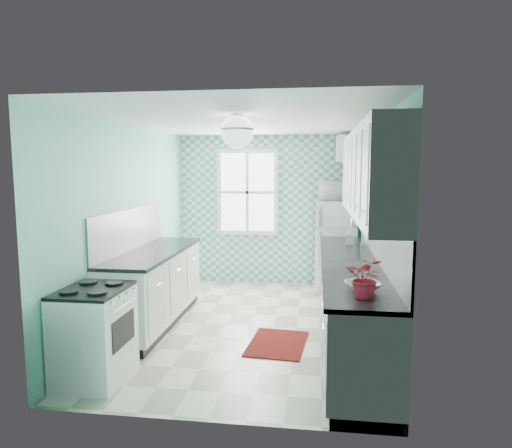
# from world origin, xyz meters

# --- Properties ---
(floor) EXTENTS (3.00, 4.40, 0.02)m
(floor) POSITION_xyz_m (0.00, 0.00, -0.01)
(floor) COLOR silver
(floor) RESTS_ON ground
(ceiling) EXTENTS (3.00, 4.40, 0.02)m
(ceiling) POSITION_xyz_m (0.00, 0.00, 2.51)
(ceiling) COLOR white
(ceiling) RESTS_ON wall_back
(wall_back) EXTENTS (3.00, 0.02, 2.50)m
(wall_back) POSITION_xyz_m (0.00, 2.21, 1.25)
(wall_back) COLOR #75CBBA
(wall_back) RESTS_ON floor
(wall_front) EXTENTS (3.00, 0.02, 2.50)m
(wall_front) POSITION_xyz_m (0.00, -2.21, 1.25)
(wall_front) COLOR #75CBBA
(wall_front) RESTS_ON floor
(wall_left) EXTENTS (0.02, 4.40, 2.50)m
(wall_left) POSITION_xyz_m (-1.51, 0.00, 1.25)
(wall_left) COLOR #75CBBA
(wall_left) RESTS_ON floor
(wall_right) EXTENTS (0.02, 4.40, 2.50)m
(wall_right) POSITION_xyz_m (1.51, 0.00, 1.25)
(wall_right) COLOR #75CBBA
(wall_right) RESTS_ON floor
(accent_wall) EXTENTS (3.00, 0.01, 2.50)m
(accent_wall) POSITION_xyz_m (0.00, 2.19, 1.25)
(accent_wall) COLOR #59A49A
(accent_wall) RESTS_ON wall_back
(window) EXTENTS (1.04, 0.05, 1.44)m
(window) POSITION_xyz_m (-0.35, 2.16, 1.55)
(window) COLOR white
(window) RESTS_ON wall_back
(backsplash_right) EXTENTS (0.02, 3.60, 0.51)m
(backsplash_right) POSITION_xyz_m (1.49, -0.40, 1.20)
(backsplash_right) COLOR white
(backsplash_right) RESTS_ON wall_right
(backsplash_left) EXTENTS (0.02, 2.15, 0.51)m
(backsplash_left) POSITION_xyz_m (-1.49, -0.07, 1.20)
(backsplash_left) COLOR white
(backsplash_left) RESTS_ON wall_left
(upper_cabinets_right) EXTENTS (0.33, 3.20, 0.90)m
(upper_cabinets_right) POSITION_xyz_m (1.33, -0.60, 1.90)
(upper_cabinets_right) COLOR white
(upper_cabinets_right) RESTS_ON wall_right
(upper_cabinet_fridge) EXTENTS (0.40, 0.74, 0.40)m
(upper_cabinet_fridge) POSITION_xyz_m (1.30, 1.83, 2.25)
(upper_cabinet_fridge) COLOR white
(upper_cabinet_fridge) RESTS_ON wall_right
(ceiling_light) EXTENTS (0.34, 0.34, 0.35)m
(ceiling_light) POSITION_xyz_m (0.00, -0.80, 2.32)
(ceiling_light) COLOR silver
(ceiling_light) RESTS_ON ceiling
(base_cabinets_right) EXTENTS (0.60, 3.60, 0.90)m
(base_cabinets_right) POSITION_xyz_m (1.20, -0.40, 0.45)
(base_cabinets_right) COLOR white
(base_cabinets_right) RESTS_ON floor
(countertop_right) EXTENTS (0.63, 3.60, 0.04)m
(countertop_right) POSITION_xyz_m (1.19, -0.40, 0.92)
(countertop_right) COLOR black
(countertop_right) RESTS_ON base_cabinets_right
(base_cabinets_left) EXTENTS (0.60, 2.15, 0.90)m
(base_cabinets_left) POSITION_xyz_m (-1.20, -0.07, 0.45)
(base_cabinets_left) COLOR white
(base_cabinets_left) RESTS_ON floor
(countertop_left) EXTENTS (0.63, 2.15, 0.04)m
(countertop_left) POSITION_xyz_m (-1.19, -0.07, 0.92)
(countertop_left) COLOR black
(countertop_left) RESTS_ON base_cabinets_left
(fridge) EXTENTS (0.63, 0.63, 1.45)m
(fridge) POSITION_xyz_m (1.11, 1.80, 0.73)
(fridge) COLOR silver
(fridge) RESTS_ON floor
(stove) EXTENTS (0.57, 0.71, 0.85)m
(stove) POSITION_xyz_m (-1.20, -1.63, 0.45)
(stove) COLOR white
(stove) RESTS_ON floor
(sink) EXTENTS (0.56, 0.47, 0.53)m
(sink) POSITION_xyz_m (1.20, 0.52, 0.93)
(sink) COLOR silver
(sink) RESTS_ON countertop_right
(rug) EXTENTS (0.68, 0.92, 0.01)m
(rug) POSITION_xyz_m (0.40, -0.55, 0.01)
(rug) COLOR maroon
(rug) RESTS_ON floor
(dish_towel) EXTENTS (0.03, 0.24, 0.36)m
(dish_towel) POSITION_xyz_m (0.89, 0.58, 0.48)
(dish_towel) COLOR #61BBB1
(dish_towel) RESTS_ON base_cabinets_right
(fruit_bowl) EXTENTS (0.35, 0.35, 0.07)m
(fruit_bowl) POSITION_xyz_m (1.20, -1.64, 0.98)
(fruit_bowl) COLOR white
(fruit_bowl) RESTS_ON countertop_right
(potted_plant) EXTENTS (0.36, 0.33, 0.33)m
(potted_plant) POSITION_xyz_m (1.20, -1.89, 1.11)
(potted_plant) COLOR #AC160B
(potted_plant) RESTS_ON countertop_right
(soap_bottle) EXTENTS (0.10, 0.10, 0.21)m
(soap_bottle) POSITION_xyz_m (1.25, 0.68, 1.05)
(soap_bottle) COLOR #84A6B2
(soap_bottle) RESTS_ON countertop_right
(microwave) EXTENTS (0.56, 0.38, 0.31)m
(microwave) POSITION_xyz_m (1.11, 1.80, 1.60)
(microwave) COLOR white
(microwave) RESTS_ON fridge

